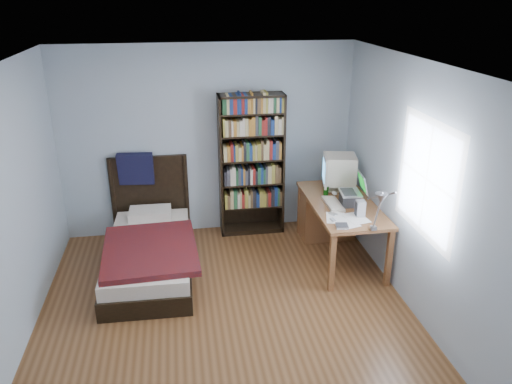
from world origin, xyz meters
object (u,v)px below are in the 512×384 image
laptop (351,196)px  speaker (360,209)px  keyboard (333,204)px  bookshelf (251,165)px  bed (150,248)px  desk_lamp (380,202)px  crt_monitor (338,170)px  soda_can (326,191)px  desk (330,212)px

laptop → speaker: laptop is taller
laptop → keyboard: 0.23m
bookshelf → bed: bearing=-149.3°
desk_lamp → crt_monitor: bearing=86.4°
soda_can → keyboard: bearing=-90.8°
laptop → soda_can: 0.39m
crt_monitor → soda_can: size_ratio=4.13×
desk → speaker: 0.93m
keyboard → speaker: bearing=-60.2°
soda_can → bookshelf: 1.06m
crt_monitor → laptop: size_ratio=1.24×
crt_monitor → speaker: bearing=-90.2°
soda_can → bookshelf: bookshelf is taller
desk_lamp → speaker: (0.09, 0.70, -0.39)m
crt_monitor → bookshelf: size_ratio=0.25×
laptop → soda_can: bearing=122.3°
laptop → soda_can: laptop is taller
speaker → bed: bearing=171.4°
soda_can → crt_monitor: bearing=38.2°
speaker → keyboard: bearing=122.6°
desk_lamp → bookshelf: (-0.93, 2.01, -0.27)m
desk_lamp → bed: desk_lamp is taller
keyboard → crt_monitor: bearing=67.7°
keyboard → bed: 2.23m
crt_monitor → bed: crt_monitor is taller
desk_lamp → keyboard: size_ratio=1.40×
crt_monitor → desk_lamp: 1.55m
desk_lamp → bed: size_ratio=0.30×
crt_monitor → speaker: size_ratio=2.48×
soda_can → desk_lamp: bearing=-85.8°
keyboard → speaker: size_ratio=2.28×
bed → laptop: bearing=-4.0°
crt_monitor → laptop: 0.51m
crt_monitor → soda_can: bearing=-141.8°
desk → crt_monitor: size_ratio=3.28×
speaker → bed: (-2.37, 0.51, -0.57)m
speaker → bookshelf: bearing=131.7°
desk_lamp → soda_can: desk_lamp is taller
speaker → soda_can: (-0.19, 0.67, -0.04)m
crt_monitor → keyboard: bearing=-113.2°
laptop → crt_monitor: bearing=91.3°
keyboard → soda_can: (0.00, 0.31, 0.04)m
desk_lamp → bookshelf: 2.24m
laptop → speaker: size_ratio=2.00×
laptop → keyboard: (-0.21, 0.01, -0.09)m
laptop → desk: bearing=99.6°
crt_monitor → bed: bearing=-172.4°
crt_monitor → bed: 2.50m
speaker → crt_monitor: bearing=93.4°
desk → keyboard: (-0.13, -0.48, 0.33)m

